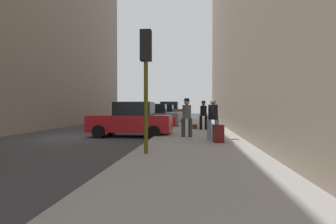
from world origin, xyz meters
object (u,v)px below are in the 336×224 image
at_px(pedestrian_in_jeans, 213,117).
at_px(pedestrian_with_fedora, 203,114).
at_px(traffic_light, 146,64).
at_px(duffel_bag, 195,127).
at_px(parked_silver_sedan, 162,114).
at_px(parked_bronze_suv, 168,112).
at_px(parked_red_hatchback, 132,120).
at_px(rolling_suitcase, 218,133).
at_px(pedestrian_with_beanie, 187,115).
at_px(parked_gray_coupe, 151,116).
at_px(fire_hydrant, 174,122).

height_order(pedestrian_in_jeans, pedestrian_with_fedora, pedestrian_with_fedora).
bearing_deg(traffic_light, duffel_bag, 81.38).
distance_m(parked_silver_sedan, parked_bronze_suv, 6.13).
relative_size(parked_bronze_suv, duffel_bag, 10.54).
xyz_separation_m(parked_red_hatchback, rolling_suitcase, (4.18, -2.99, -0.36)).
relative_size(parked_red_hatchback, pedestrian_with_beanie, 2.37).
height_order(pedestrian_with_fedora, duffel_bag, pedestrian_with_fedora).
relative_size(parked_silver_sedan, parked_bronze_suv, 0.91).
relative_size(parked_bronze_suv, pedestrian_with_fedora, 2.61).
relative_size(parked_silver_sedan, rolling_suitcase, 4.05).
bearing_deg(parked_gray_coupe, traffic_light, -81.14).
distance_m(rolling_suitcase, duffel_bag, 6.63).
bearing_deg(parked_gray_coupe, pedestrian_with_beanie, -68.47).
bearing_deg(parked_red_hatchback, rolling_suitcase, -35.57).
xyz_separation_m(parked_silver_sedan, duffel_bag, (3.27, -8.75, -0.56)).
height_order(fire_hydrant, pedestrian_with_beanie, pedestrian_with_beanie).
bearing_deg(fire_hydrant, parked_gray_coupe, 154.97).
relative_size(parked_silver_sedan, fire_hydrant, 5.98).
relative_size(traffic_light, pedestrian_with_beanie, 2.03).
xyz_separation_m(rolling_suitcase, duffel_bag, (-0.91, 6.56, -0.20)).
xyz_separation_m(pedestrian_with_fedora, rolling_suitcase, (0.38, -5.98, -0.65)).
bearing_deg(pedestrian_in_jeans, parked_gray_coupe, 115.73).
bearing_deg(parked_bronze_suv, parked_gray_coupe, -90.00).
height_order(traffic_light, pedestrian_with_fedora, traffic_light).
bearing_deg(duffel_bag, fire_hydrant, 130.01).
bearing_deg(parked_silver_sedan, parked_bronze_suv, 90.00).
distance_m(parked_gray_coupe, pedestrian_in_jeans, 9.28).
height_order(fire_hydrant, traffic_light, traffic_light).
distance_m(fire_hydrant, rolling_suitcase, 8.63).
height_order(parked_silver_sedan, duffel_bag, parked_silver_sedan).
distance_m(parked_gray_coupe, traffic_light, 12.19).
relative_size(fire_hydrant, pedestrian_with_fedora, 0.40).
distance_m(pedestrian_in_jeans, duffel_bag, 5.88).
bearing_deg(fire_hydrant, parked_silver_sedan, 104.43).
bearing_deg(pedestrian_with_beanie, parked_silver_sedan, 102.10).
xyz_separation_m(pedestrian_in_jeans, duffel_bag, (-0.76, 5.77, -0.81)).
distance_m(parked_gray_coupe, parked_bronze_suv, 12.29).
bearing_deg(parked_gray_coupe, pedestrian_with_fedora, -39.85).
distance_m(parked_silver_sedan, fire_hydrant, 7.25).
xyz_separation_m(parked_bronze_suv, rolling_suitcase, (4.18, -21.44, -0.54)).
distance_m(pedestrian_in_jeans, pedestrian_with_beanie, 1.52).
xyz_separation_m(pedestrian_with_fedora, duffel_bag, (-0.53, 0.58, -0.85)).
relative_size(parked_bronze_suv, traffic_light, 1.29).
xyz_separation_m(pedestrian_with_fedora, pedestrian_with_beanie, (-0.90, -4.18, 0.00)).
height_order(parked_bronze_suv, duffel_bag, parked_bronze_suv).
bearing_deg(pedestrian_in_jeans, fire_hydrant, 106.48).
bearing_deg(parked_red_hatchback, parked_silver_sedan, 90.00).
distance_m(parked_gray_coupe, duffel_bag, 4.20).
bearing_deg(pedestrian_with_beanie, pedestrian_in_jeans, -41.91).
height_order(parked_red_hatchback, fire_hydrant, parked_red_hatchback).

